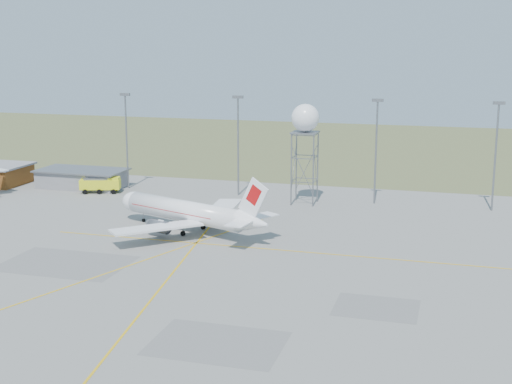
# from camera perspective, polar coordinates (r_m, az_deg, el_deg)

# --- Properties ---
(ground) EXTENTS (400.00, 400.00, 0.00)m
(ground) POSITION_cam_1_polar(r_m,az_deg,el_deg) (85.03, -8.46, -9.79)
(ground) COLOR gray
(ground) RESTS_ON ground
(grass_strip) EXTENTS (400.00, 120.00, 0.03)m
(grass_strip) POSITION_cam_1_polar(r_m,az_deg,el_deg) (216.47, 7.03, 3.64)
(grass_strip) COLOR #4F5B32
(grass_strip) RESTS_ON ground
(building_grey) EXTENTS (19.00, 10.00, 3.90)m
(building_grey) POSITION_cam_1_polar(r_m,az_deg,el_deg) (159.37, -13.74, 1.06)
(building_grey) COLOR gray
(building_grey) RESTS_ON ground
(mast_a) EXTENTS (2.20, 0.50, 20.50)m
(mast_a) POSITION_cam_1_polar(r_m,az_deg,el_deg) (154.86, -10.33, 4.69)
(mast_a) COLOR slate
(mast_a) RESTS_ON ground
(mast_b) EXTENTS (2.20, 0.50, 20.50)m
(mast_b) POSITION_cam_1_polar(r_m,az_deg,el_deg) (145.55, -1.44, 4.41)
(mast_b) COLOR slate
(mast_b) RESTS_ON ground
(mast_c) EXTENTS (2.20, 0.50, 20.50)m
(mast_c) POSITION_cam_1_polar(r_m,az_deg,el_deg) (139.77, 9.60, 3.93)
(mast_c) COLOR slate
(mast_c) RESTS_ON ground
(mast_d) EXTENTS (2.20, 0.50, 20.50)m
(mast_d) POSITION_cam_1_polar(r_m,az_deg,el_deg) (139.06, 18.65, 3.42)
(mast_d) COLOR slate
(mast_d) RESTS_ON ground
(airliner_main) EXTENTS (30.89, 29.01, 10.85)m
(airliner_main) POSITION_cam_1_polar(r_m,az_deg,el_deg) (119.44, -5.52, -1.61)
(airliner_main) COLOR white
(airliner_main) RESTS_ON ground
(radar_tower) EXTENTS (5.39, 5.39, 19.52)m
(radar_tower) POSITION_cam_1_polar(r_m,az_deg,el_deg) (138.26, 3.93, 3.51)
(radar_tower) COLOR slate
(radar_tower) RESTS_ON ground
(fire_truck) EXTENTS (8.73, 5.24, 3.31)m
(fire_truck) POSITION_cam_1_polar(r_m,az_deg,el_deg) (152.85, -12.27, 0.53)
(fire_truck) COLOR yellow
(fire_truck) RESTS_ON ground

